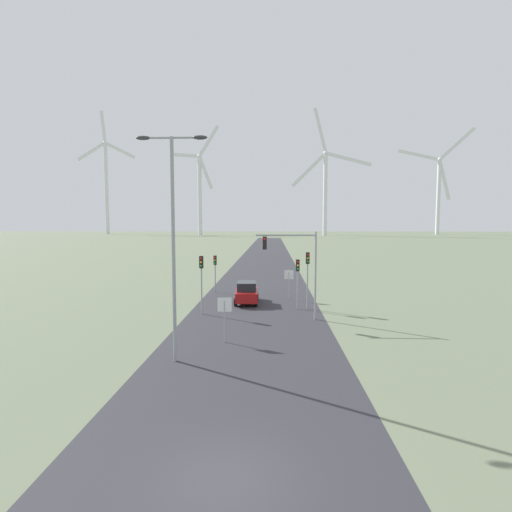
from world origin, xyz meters
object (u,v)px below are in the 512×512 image
(traffic_light_post_mid_left, at_px, (215,265))
(wind_turbine_right, at_px, (439,187))
(stop_sign_far, at_px, (289,279))
(traffic_light_post_mid_right, at_px, (308,268))
(streetlamp, at_px, (173,224))
(traffic_light_post_near_left, at_px, (201,272))
(traffic_light_mast_overhead, at_px, (295,258))
(wind_turbine_center, at_px, (325,183))
(traffic_light_post_near_right, at_px, (298,273))
(stop_sign_near, at_px, (225,311))
(car_approaching, at_px, (247,292))
(wind_turbine_far_left, at_px, (106,180))
(wind_turbine_left, at_px, (200,186))

(traffic_light_post_mid_left, bearing_deg, wind_turbine_right, 62.87)
(stop_sign_far, xyz_separation_m, traffic_light_post_mid_right, (1.30, -3.58, 1.40))
(streetlamp, distance_m, traffic_light_post_near_left, 10.72)
(traffic_light_mast_overhead, bearing_deg, wind_turbine_right, 65.66)
(stop_sign_far, xyz_separation_m, wind_turbine_center, (26.78, 181.64, 25.98))
(stop_sign_far, bearing_deg, traffic_light_post_mid_left, 153.63)
(stop_sign_far, distance_m, traffic_light_post_near_right, 3.83)
(traffic_light_post_near_right, relative_size, traffic_light_post_mid_left, 1.08)
(stop_sign_near, relative_size, traffic_light_post_mid_left, 0.71)
(stop_sign_far, bearing_deg, car_approaching, -157.57)
(car_approaching, xyz_separation_m, wind_turbine_far_left, (-97.30, 204.47, 31.58))
(traffic_light_post_near_right, distance_m, wind_turbine_center, 188.81)
(stop_sign_far, height_order, wind_turbine_right, wind_turbine_right)
(stop_sign_far, relative_size, wind_turbine_right, 0.04)
(streetlamp, height_order, traffic_light_post_near_right, streetlamp)
(car_approaching, relative_size, wind_turbine_far_left, 0.06)
(traffic_light_mast_overhead, bearing_deg, traffic_light_post_mid_left, 124.14)
(stop_sign_far, bearing_deg, streetlamp, -111.53)
(stop_sign_near, bearing_deg, traffic_light_post_mid_left, 100.03)
(stop_sign_far, xyz_separation_m, traffic_light_post_mid_left, (-6.98, 3.46, 0.80))
(streetlamp, relative_size, wind_turbine_center, 0.16)
(traffic_light_post_mid_left, relative_size, wind_turbine_right, 0.06)
(stop_sign_near, bearing_deg, stop_sign_far, 71.75)
(stop_sign_near, xyz_separation_m, traffic_light_post_near_right, (4.67, 8.92, 1.07))
(streetlamp, height_order, traffic_light_mast_overhead, streetlamp)
(stop_sign_far, height_order, car_approaching, stop_sign_far)
(traffic_light_post_mid_left, distance_m, wind_turbine_right, 222.48)
(stop_sign_near, bearing_deg, wind_turbine_center, 80.95)
(streetlamp, relative_size, traffic_light_post_near_right, 2.77)
(wind_turbine_left, bearing_deg, streetlamp, -80.09)
(traffic_light_post_near_left, distance_m, wind_turbine_right, 230.41)
(wind_turbine_left, height_order, wind_turbine_right, wind_turbine_right)
(traffic_light_post_near_right, xyz_separation_m, traffic_light_mast_overhead, (-0.40, -3.37, 1.50))
(stop_sign_far, height_order, wind_turbine_left, wind_turbine_left)
(traffic_light_post_near_right, xyz_separation_m, wind_turbine_center, (26.25, 185.30, 24.97))
(traffic_light_post_near_right, relative_size, wind_turbine_left, 0.07)
(stop_sign_near, relative_size, stop_sign_far, 0.97)
(streetlamp, xyz_separation_m, car_approaching, (2.61, 14.26, -5.83))
(traffic_light_post_mid_right, distance_m, wind_turbine_far_left, 232.30)
(stop_sign_far, relative_size, traffic_light_post_mid_left, 0.74)
(traffic_light_post_mid_right, bearing_deg, traffic_light_post_mid_left, 139.64)
(traffic_light_post_near_right, bearing_deg, wind_turbine_far_left, 116.15)
(traffic_light_post_mid_right, height_order, wind_turbine_center, wind_turbine_center)
(wind_turbine_left, bearing_deg, stop_sign_near, -79.35)
(traffic_light_post_mid_right, height_order, car_approaching, traffic_light_post_mid_right)
(traffic_light_post_near_left, xyz_separation_m, wind_turbine_far_left, (-94.22, 208.63, 29.32))
(traffic_light_post_near_left, xyz_separation_m, traffic_light_mast_overhead, (6.81, -1.36, 1.20))
(wind_turbine_far_left, relative_size, wind_turbine_center, 1.08)
(traffic_light_post_near_right, distance_m, traffic_light_post_mid_right, 0.87)
(traffic_light_post_mid_left, height_order, traffic_light_mast_overhead, traffic_light_mast_overhead)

